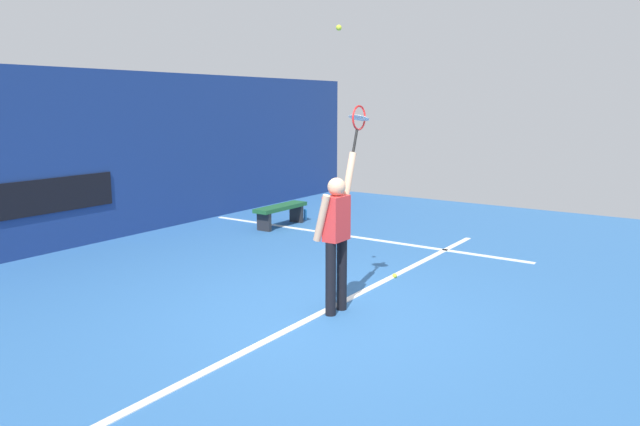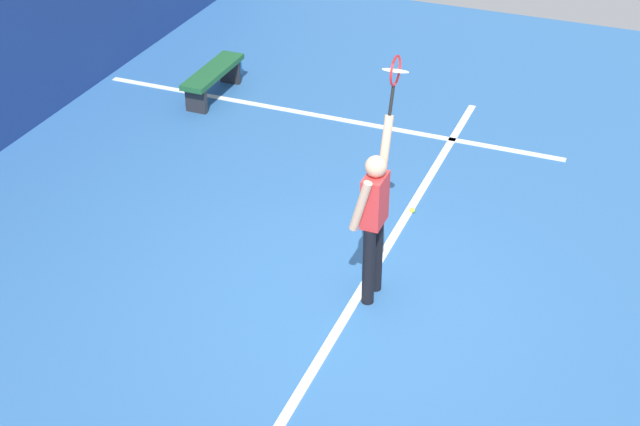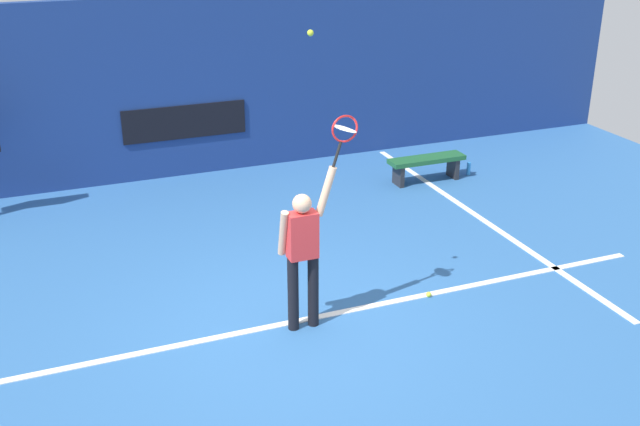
# 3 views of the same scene
# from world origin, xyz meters

# --- Properties ---
(ground_plane) EXTENTS (18.00, 18.00, 0.00)m
(ground_plane) POSITION_xyz_m (0.00, 0.00, 0.00)
(ground_plane) COLOR #2D609E
(back_wall) EXTENTS (18.00, 0.20, 3.17)m
(back_wall) POSITION_xyz_m (0.00, 5.74, 1.59)
(back_wall) COLOR navy
(back_wall) RESTS_ON ground_plane
(sponsor_banner_center) EXTENTS (2.20, 0.03, 0.60)m
(sponsor_banner_center) POSITION_xyz_m (0.00, 5.62, 1.00)
(sponsor_banner_center) COLOR black
(court_baseline) EXTENTS (10.00, 0.10, 0.01)m
(court_baseline) POSITION_xyz_m (0.00, 0.06, 0.01)
(court_baseline) COLOR white
(court_baseline) RESTS_ON ground_plane
(court_sideline) EXTENTS (0.10, 7.00, 0.01)m
(court_sideline) POSITION_xyz_m (3.85, 2.00, 0.01)
(court_sideline) COLOR white
(court_sideline) RESTS_ON ground_plane
(tennis_player) EXTENTS (0.66, 0.31, 1.98)m
(tennis_player) POSITION_xyz_m (0.11, -0.06, 1.01)
(tennis_player) COLOR black
(tennis_player) RESTS_ON ground_plane
(tennis_racket) EXTENTS (0.39, 0.27, 0.63)m
(tennis_racket) POSITION_xyz_m (0.61, -0.07, 2.36)
(tennis_racket) COLOR black
(tennis_ball) EXTENTS (0.07, 0.07, 0.07)m
(tennis_ball) POSITION_xyz_m (0.25, 0.00, 3.44)
(tennis_ball) COLOR #CCE033
(court_bench) EXTENTS (1.40, 0.36, 0.45)m
(court_bench) POSITION_xyz_m (3.87, 3.75, 0.34)
(court_bench) COLOR #1E592D
(court_bench) RESTS_ON ground_plane
(water_bottle) EXTENTS (0.07, 0.07, 0.24)m
(water_bottle) POSITION_xyz_m (4.75, 3.75, 0.12)
(water_bottle) COLOR #338CD8
(water_bottle) RESTS_ON ground_plane
(spare_ball) EXTENTS (0.07, 0.07, 0.07)m
(spare_ball) POSITION_xyz_m (1.85, 0.02, 0.03)
(spare_ball) COLOR #CCE033
(spare_ball) RESTS_ON ground_plane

